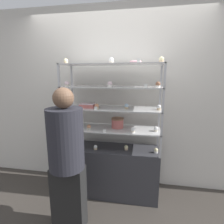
# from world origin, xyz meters

# --- Properties ---
(ground_plane) EXTENTS (20.00, 20.00, 0.00)m
(ground_plane) POSITION_xyz_m (0.00, 0.00, 0.00)
(ground_plane) COLOR #38332D
(back_wall) EXTENTS (8.00, 0.05, 2.60)m
(back_wall) POSITION_xyz_m (0.00, 0.35, 1.30)
(back_wall) COLOR silver
(back_wall) RESTS_ON ground_plane
(display_base) EXTENTS (1.25, 0.41, 0.68)m
(display_base) POSITION_xyz_m (0.00, 0.00, 0.34)
(display_base) COLOR #333338
(display_base) RESTS_ON ground_plane
(display_riser_lower) EXTENTS (1.25, 0.41, 0.28)m
(display_riser_lower) POSITION_xyz_m (0.00, 0.00, 0.94)
(display_riser_lower) COLOR #B7B7BC
(display_riser_lower) RESTS_ON display_base
(display_riser_middle) EXTENTS (1.25, 0.41, 0.28)m
(display_riser_middle) POSITION_xyz_m (0.00, 0.00, 1.21)
(display_riser_middle) COLOR #B7B7BC
(display_riser_middle) RESTS_ON display_riser_lower
(display_riser_upper) EXTENTS (1.25, 0.41, 0.28)m
(display_riser_upper) POSITION_xyz_m (0.00, 0.00, 1.49)
(display_riser_upper) COLOR #B7B7BC
(display_riser_upper) RESTS_ON display_riser_middle
(display_riser_top) EXTENTS (1.25, 0.41, 0.28)m
(display_riser_top) POSITION_xyz_m (0.00, 0.00, 1.77)
(display_riser_top) COLOR #B7B7BC
(display_riser_top) RESTS_ON display_riser_upper
(layer_cake_centerpiece) EXTENTS (0.16, 0.16, 0.13)m
(layer_cake_centerpiece) POSITION_xyz_m (0.07, 0.04, 1.02)
(layer_cake_centerpiece) COLOR #C66660
(layer_cake_centerpiece) RESTS_ON display_riser_lower
(sheet_cake_frosted) EXTENTS (0.19, 0.13, 0.06)m
(sheet_cake_frosted) POSITION_xyz_m (-0.32, -0.03, 1.26)
(sheet_cake_frosted) COLOR #C66660
(sheet_cake_frosted) RESTS_ON display_riser_middle
(cupcake_0) EXTENTS (0.05, 0.05, 0.06)m
(cupcake_0) POSITION_xyz_m (-0.56, -0.09, 0.71)
(cupcake_0) COLOR white
(cupcake_0) RESTS_ON display_base
(cupcake_1) EXTENTS (0.05, 0.05, 0.06)m
(cupcake_1) POSITION_xyz_m (-0.20, -0.10, 0.71)
(cupcake_1) COLOR #CCB28C
(cupcake_1) RESTS_ON display_base
(cupcake_2) EXTENTS (0.05, 0.05, 0.06)m
(cupcake_2) POSITION_xyz_m (0.20, -0.03, 0.71)
(cupcake_2) COLOR #CCB28C
(cupcake_2) RESTS_ON display_base
(cupcake_3) EXTENTS (0.05, 0.05, 0.06)m
(cupcake_3) POSITION_xyz_m (0.58, -0.06, 0.71)
(cupcake_3) COLOR white
(cupcake_3) RESTS_ON display_base
(price_tag_0) EXTENTS (0.04, 0.00, 0.04)m
(price_tag_0) POSITION_xyz_m (-0.41, -0.19, 0.70)
(price_tag_0) COLOR white
(price_tag_0) RESTS_ON display_base
(cupcake_4) EXTENTS (0.05, 0.05, 0.06)m
(cupcake_4) POSITION_xyz_m (-0.56, -0.08, 0.99)
(cupcake_4) COLOR white
(cupcake_4) RESTS_ON display_riser_lower
(cupcake_5) EXTENTS (0.05, 0.05, 0.06)m
(cupcake_5) POSITION_xyz_m (-0.29, -0.10, 0.99)
(cupcake_5) COLOR beige
(cupcake_5) RESTS_ON display_riser_lower
(cupcake_6) EXTENTS (0.05, 0.05, 0.06)m
(cupcake_6) POSITION_xyz_m (0.28, -0.11, 0.99)
(cupcake_6) COLOR beige
(cupcake_6) RESTS_ON display_riser_lower
(cupcake_7) EXTENTS (0.05, 0.05, 0.06)m
(cupcake_7) POSITION_xyz_m (0.56, -0.03, 0.99)
(cupcake_7) COLOR beige
(cupcake_7) RESTS_ON display_riser_lower
(price_tag_1) EXTENTS (0.04, 0.00, 0.04)m
(price_tag_1) POSITION_xyz_m (-0.06, -0.19, 0.98)
(price_tag_1) COLOR white
(price_tag_1) RESTS_ON display_riser_lower
(cupcake_8) EXTENTS (0.05, 0.05, 0.07)m
(cupcake_8) POSITION_xyz_m (-0.58, -0.08, 1.26)
(cupcake_8) COLOR white
(cupcake_8) RESTS_ON display_riser_middle
(cupcake_9) EXTENTS (0.05, 0.05, 0.07)m
(cupcake_9) POSITION_xyz_m (-0.18, -0.09, 1.26)
(cupcake_9) COLOR #CCB28C
(cupcake_9) RESTS_ON display_riser_middle
(cupcake_10) EXTENTS (0.05, 0.05, 0.07)m
(cupcake_10) POSITION_xyz_m (0.19, -0.03, 1.26)
(cupcake_10) COLOR #CCB28C
(cupcake_10) RESTS_ON display_riser_middle
(cupcake_11) EXTENTS (0.05, 0.05, 0.07)m
(cupcake_11) POSITION_xyz_m (0.58, -0.04, 1.26)
(cupcake_11) COLOR #CCB28C
(cupcake_11) RESTS_ON display_riser_middle
(price_tag_2) EXTENTS (0.04, 0.00, 0.04)m
(price_tag_2) POSITION_xyz_m (-0.17, -0.19, 1.25)
(price_tag_2) COLOR white
(price_tag_2) RESTS_ON display_riser_middle
(cupcake_12) EXTENTS (0.06, 0.06, 0.07)m
(cupcake_12) POSITION_xyz_m (-0.55, -0.11, 1.54)
(cupcake_12) COLOR beige
(cupcake_12) RESTS_ON display_riser_upper
(cupcake_13) EXTENTS (0.06, 0.06, 0.07)m
(cupcake_13) POSITION_xyz_m (-0.01, -0.09, 1.54)
(cupcake_13) COLOR white
(cupcake_13) RESTS_ON display_riser_upper
(cupcake_14) EXTENTS (0.06, 0.06, 0.07)m
(cupcake_14) POSITION_xyz_m (0.55, -0.10, 1.54)
(cupcake_14) COLOR white
(cupcake_14) RESTS_ON display_riser_upper
(price_tag_3) EXTENTS (0.04, 0.00, 0.04)m
(price_tag_3) POSITION_xyz_m (0.42, -0.19, 1.53)
(price_tag_3) COLOR white
(price_tag_3) RESTS_ON display_riser_upper
(cupcake_15) EXTENTS (0.06, 0.06, 0.07)m
(cupcake_15) POSITION_xyz_m (-0.58, -0.04, 1.82)
(cupcake_15) COLOR #CCB28C
(cupcake_15) RESTS_ON display_riser_top
(cupcake_16) EXTENTS (0.06, 0.06, 0.07)m
(cupcake_16) POSITION_xyz_m (0.01, -0.08, 1.82)
(cupcake_16) COLOR beige
(cupcake_16) RESTS_ON display_riser_top
(cupcake_17) EXTENTS (0.06, 0.06, 0.07)m
(cupcake_17) POSITION_xyz_m (0.58, -0.08, 1.82)
(cupcake_17) COLOR #CCB28C
(cupcake_17) RESTS_ON display_riser_top
(price_tag_4) EXTENTS (0.04, 0.00, 0.04)m
(price_tag_4) POSITION_xyz_m (0.33, -0.19, 1.81)
(price_tag_4) COLOR white
(price_tag_4) RESTS_ON display_riser_top
(donut_glazed) EXTENTS (0.14, 0.14, 0.03)m
(donut_glazed) POSITION_xyz_m (0.29, -0.03, 1.80)
(donut_glazed) COLOR #EFB2BC
(donut_glazed) RESTS_ON display_riser_top
(customer_figure) EXTENTS (0.36, 0.36, 1.54)m
(customer_figure) POSITION_xyz_m (-0.35, -0.65, 0.82)
(customer_figure) COLOR black
(customer_figure) RESTS_ON ground_plane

